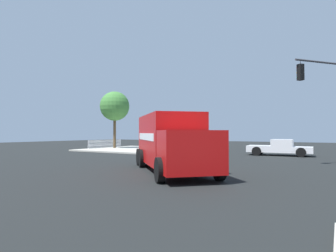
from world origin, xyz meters
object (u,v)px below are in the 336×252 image
(delivery_truck, at_px, (171,142))
(traffic_light_primary, at_px, (332,96))
(shade_tree_near, at_px, (115,106))
(pedestrian_near_corner, at_px, (141,140))
(pickup_white, at_px, (280,147))

(delivery_truck, xyz_separation_m, traffic_light_primary, (-7.66, 7.01, 2.73))
(traffic_light_primary, relative_size, shade_tree_near, 0.96)
(delivery_truck, xyz_separation_m, pedestrian_near_corner, (-15.03, -12.89, -0.47))
(delivery_truck, xyz_separation_m, shade_tree_near, (-13.44, -15.66, 3.60))
(traffic_light_primary, xyz_separation_m, pickup_white, (-5.67, -4.03, -3.50))
(traffic_light_primary, bearing_deg, pedestrian_near_corner, -110.32)
(delivery_truck, height_order, shade_tree_near, shade_tree_near)
(traffic_light_primary, distance_m, shade_tree_near, 23.41)
(shade_tree_near, bearing_deg, traffic_light_primary, 75.71)
(delivery_truck, relative_size, pickup_white, 1.38)
(delivery_truck, height_order, pedestrian_near_corner, delivery_truck)
(shade_tree_near, bearing_deg, delivery_truck, 49.38)
(pickup_white, xyz_separation_m, pedestrian_near_corner, (-1.70, -15.87, 0.30))
(delivery_truck, height_order, traffic_light_primary, traffic_light_primary)
(traffic_light_primary, height_order, pedestrian_near_corner, traffic_light_primary)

